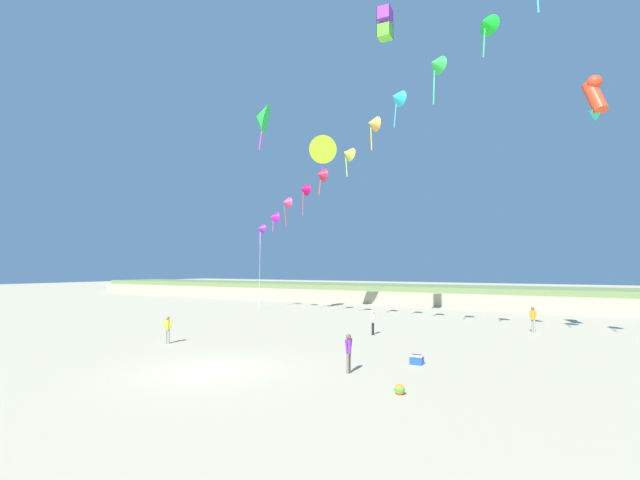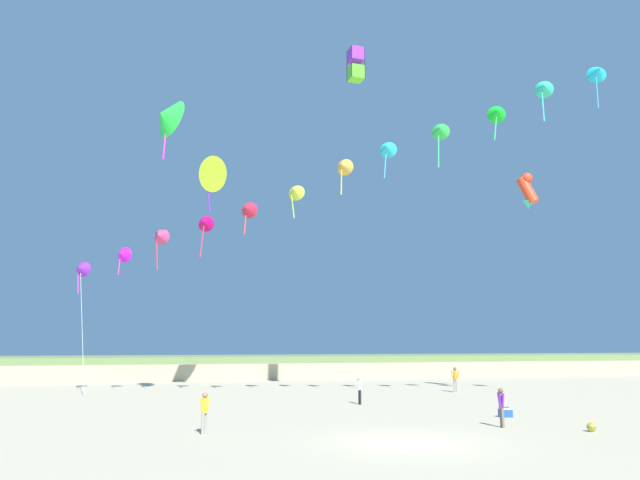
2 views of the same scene
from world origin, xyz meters
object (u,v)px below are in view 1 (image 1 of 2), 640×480
(large_kite_high_solo, at_px, (385,24))
(beach_cooler, at_px, (417,360))
(large_kite_outer_drift, at_px, (261,118))
(large_kite_mid_trail, at_px, (322,150))
(person_mid_center, at_px, (168,328))
(beach_ball, at_px, (400,389))
(person_near_right, at_px, (533,318))
(person_far_left, at_px, (373,321))
(person_near_left, at_px, (349,351))
(large_kite_low_lead, at_px, (595,96))

(large_kite_high_solo, distance_m, beach_cooler, 23.73)
(large_kite_outer_drift, bearing_deg, large_kite_mid_trail, 61.66)
(beach_cooler, bearing_deg, large_kite_outer_drift, 149.17)
(person_mid_center, height_order, beach_ball, person_mid_center)
(person_near_right, xyz_separation_m, large_kite_mid_trail, (-17.77, 2.39, 14.67))
(person_far_left, height_order, large_kite_outer_drift, large_kite_outer_drift)
(person_mid_center, bearing_deg, person_near_left, -5.08)
(large_kite_high_solo, height_order, beach_cooler, large_kite_high_solo)
(person_far_left, distance_m, large_kite_low_lead, 18.41)
(person_near_right, height_order, beach_cooler, person_near_right)
(large_kite_mid_trail, relative_size, large_kite_outer_drift, 0.98)
(person_near_left, relative_size, large_kite_mid_trail, 0.38)
(beach_cooler, bearing_deg, large_kite_low_lead, 47.67)
(person_far_left, xyz_separation_m, beach_ball, (5.97, -11.87, -0.75))
(person_mid_center, relative_size, beach_ball, 4.38)
(person_near_right, height_order, large_kite_high_solo, large_kite_high_solo)
(person_near_left, relative_size, large_kite_low_lead, 0.62)
(person_mid_center, relative_size, person_far_left, 0.99)
(person_mid_center, height_order, large_kite_outer_drift, large_kite_outer_drift)
(person_near_right, bearing_deg, person_mid_center, -140.40)
(large_kite_mid_trail, height_order, beach_cooler, large_kite_mid_trail)
(person_near_left, xyz_separation_m, beach_cooler, (1.97, 3.02, -0.72))
(person_near_right, height_order, person_far_left, person_near_right)
(person_mid_center, height_order, large_kite_mid_trail, large_kite_mid_trail)
(large_kite_high_solo, height_order, large_kite_outer_drift, large_kite_high_solo)
(large_kite_high_solo, distance_m, beach_ball, 26.08)
(beach_ball, bearing_deg, large_kite_mid_trail, 125.63)
(person_near_right, distance_m, large_kite_mid_trail, 23.17)
(person_far_left, bearing_deg, beach_ball, -63.28)
(person_near_left, bearing_deg, large_kite_outer_drift, 138.63)
(person_near_right, height_order, beach_ball, person_near_right)
(person_near_left, distance_m, person_near_right, 17.26)
(person_near_left, relative_size, large_kite_high_solo, 0.72)
(large_kite_low_lead, xyz_separation_m, large_kite_high_solo, (-12.39, 0.00, 7.86))
(person_near_right, relative_size, large_kite_low_lead, 0.68)
(person_far_left, bearing_deg, beach_cooler, -54.01)
(large_kite_low_lead, distance_m, beach_ball, 20.46)
(large_kite_outer_drift, xyz_separation_m, beach_cooler, (16.75, -10.00, -17.38))
(person_mid_center, distance_m, beach_cooler, 14.37)
(person_mid_center, distance_m, large_kite_mid_trail, 22.89)
(person_near_right, distance_m, large_kite_high_solo, 23.04)
(large_kite_mid_trail, bearing_deg, person_mid_center, -91.55)
(person_near_right, bearing_deg, beach_cooler, -106.98)
(person_near_left, height_order, beach_ball, person_near_left)
(beach_cooler, height_order, beach_ball, beach_cooler)
(person_near_left, relative_size, beach_cooler, 2.80)
(large_kite_mid_trail, bearing_deg, person_near_right, -7.66)
(beach_ball, bearing_deg, large_kite_low_lead, 62.79)
(person_far_left, height_order, beach_cooler, person_far_left)
(person_near_left, xyz_separation_m, large_kite_mid_trail, (-11.78, 18.57, 14.75))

